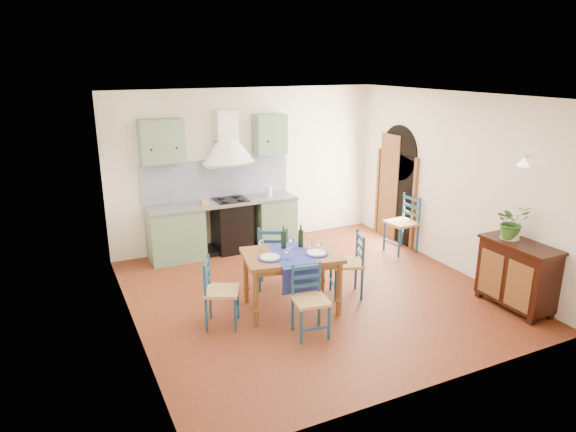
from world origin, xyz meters
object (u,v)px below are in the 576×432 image
(potted_plant, at_px, (512,222))
(chair_near, at_px, (310,300))
(dining_table, at_px, (292,260))
(sideboard, at_px, (517,273))

(potted_plant, bearing_deg, chair_near, 172.27)
(dining_table, xyz_separation_m, chair_near, (-0.09, -0.69, -0.25))
(chair_near, xyz_separation_m, potted_plant, (2.85, -0.39, 0.72))
(chair_near, height_order, potted_plant, potted_plant)
(dining_table, height_order, chair_near, dining_table)
(dining_table, distance_m, potted_plant, 3.00)
(dining_table, distance_m, sideboard, 3.04)
(dining_table, height_order, potted_plant, potted_plant)
(chair_near, height_order, sideboard, sideboard)
(chair_near, relative_size, sideboard, 0.84)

